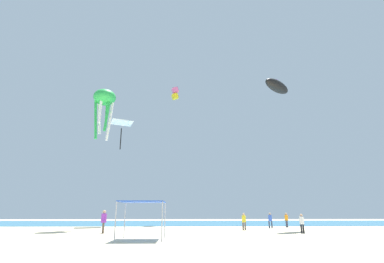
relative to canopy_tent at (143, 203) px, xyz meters
The scene contains 12 objects.
ground 6.28m from the canopy_tent, ahead, with size 110.00×110.00×0.10m, color beige.
ocean_strip 30.44m from the canopy_tent, 79.07° to the left, with size 110.00×23.90×0.03m, color teal.
canopy_tent is the anchor object (origin of this frame).
person_near_tent 21.63m from the canopy_tent, 46.12° to the left, with size 0.39×0.39×1.64m.
person_leftmost 18.39m from the canopy_tent, 47.36° to the left, with size 0.44×0.39×1.65m.
person_central 7.25m from the canopy_tent, 124.22° to the left, with size 0.45×0.49×1.89m.
person_rightmost 14.07m from the canopy_tent, 23.47° to the left, with size 0.38×0.38×1.59m.
person_far_shore 13.51m from the canopy_tent, 49.10° to the left, with size 0.39×0.39×1.64m.
kite_diamond_white 24.45m from the canopy_tent, 106.85° to the left, with size 3.71×3.71×4.05m.
kite_box_pink 32.37m from the canopy_tent, 87.33° to the left, with size 1.32×1.15×2.23m.
kite_inflatable_black 23.93m from the canopy_tent, 42.05° to the left, with size 4.73×4.58×1.99m.
kite_octopus_green 19.19m from the canopy_tent, 117.75° to the left, with size 3.10×3.10×6.21m.
Camera 1 is at (-3.09, -19.36, 1.75)m, focal length 27.47 mm.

